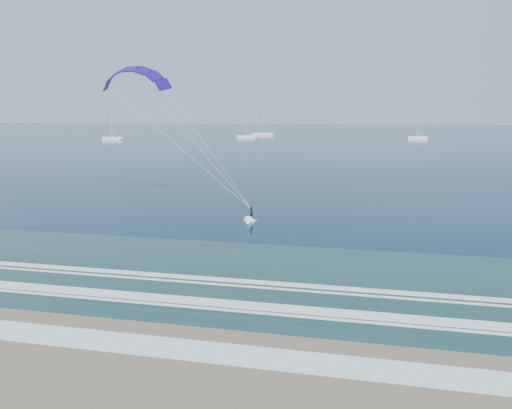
{
  "coord_description": "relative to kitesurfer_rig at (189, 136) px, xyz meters",
  "views": [
    {
      "loc": [
        5.17,
        -20.53,
        11.88
      ],
      "look_at": [
        -3.86,
        24.02,
        2.68
      ],
      "focal_mm": 32.0,
      "sensor_mm": 36.0,
      "label": 1
    }
  ],
  "objects": [
    {
      "name": "sailboat_0",
      "position": [
        -85.98,
        139.73,
        -8.64
      ],
      "size": [
        8.69,
        2.4,
        11.82
      ],
      "color": "white",
      "rests_on": "ground"
    },
    {
      "name": "sailboat_3",
      "position": [
        47.23,
        170.7,
        -8.64
      ],
      "size": [
        8.2,
        2.4,
        11.45
      ],
      "color": "white",
      "rests_on": "ground"
    },
    {
      "name": "sailboat_1",
      "position": [
        -30.73,
        165.09,
        -8.64
      ],
      "size": [
        8.74,
        2.4,
        11.99
      ],
      "color": "white",
      "rests_on": "ground"
    },
    {
      "name": "kitesurfer_rig",
      "position": [
        0.0,
        0.0,
        0.0
      ],
      "size": [
        18.49,
        4.44,
        17.86
      ],
      "color": "#ADC317",
      "rests_on": "ground"
    },
    {
      "name": "ground",
      "position": [
        11.83,
        -26.72,
        -9.33
      ],
      "size": [
        900.0,
        900.0,
        0.0
      ],
      "primitive_type": "plane",
      "color": "#072A42",
      "rests_on": "ground"
    },
    {
      "name": "sailboat_2",
      "position": [
        -28.16,
        194.01,
        -8.63
      ],
      "size": [
        10.85,
        2.4,
        14.33
      ],
      "color": "white",
      "rests_on": "ground"
    }
  ]
}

